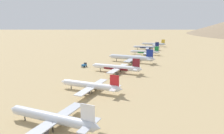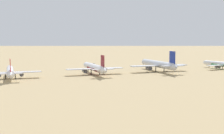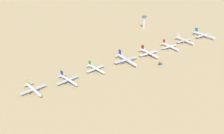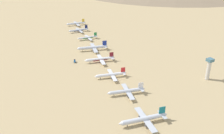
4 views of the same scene
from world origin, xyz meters
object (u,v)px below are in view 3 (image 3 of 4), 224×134
object	(u,v)px
parked_jet_3	(126,60)
parked_jet_0	(33,89)
parked_jet_1	(68,80)
parked_jet_7	(204,35)
service_truck	(160,64)
parked_jet_5	(170,46)
parked_jet_2	(96,69)
parked_jet_4	(149,53)
control_tower	(144,21)
parked_jet_6	(185,40)

from	to	relation	value
parked_jet_3	parked_jet_0	bearing A→B (deg)	-100.17
parked_jet_1	parked_jet_7	world-z (taller)	parked_jet_7
parked_jet_0	parked_jet_7	distance (m)	334.33
parked_jet_3	service_truck	bearing A→B (deg)	35.53
parked_jet_5	service_truck	xyz separation A→B (m)	(24.24, -64.17, -1.94)
parked_jet_1	parked_jet_5	world-z (taller)	parked_jet_5
parked_jet_2	parked_jet_4	xyz separation A→B (m)	(21.42, 95.36, 0.61)
parked_jet_2	parked_jet_3	distance (m)	52.42
parked_jet_1	service_truck	xyz separation A→B (m)	(55.19, 126.98, -1.76)
parked_jet_5	service_truck	distance (m)	68.62
parked_jet_0	parked_jet_2	distance (m)	91.40
parked_jet_2	parked_jet_5	world-z (taller)	parked_jet_5
parked_jet_3	parked_jet_5	xyz separation A→B (m)	(16.80, 93.48, -0.85)
parked_jet_2	parked_jet_3	xyz separation A→B (m)	(12.62, 50.87, 1.23)
parked_jet_4	parked_jet_7	size ratio (longest dim) A/B	0.90
parked_jet_2	parked_jet_7	world-z (taller)	parked_jet_7
parked_jet_7	control_tower	distance (m)	122.81
parked_jet_7	parked_jet_5	bearing A→B (deg)	-99.06
parked_jet_2	parked_jet_5	size ratio (longest dim) A/B	0.92
parked_jet_6	parked_jet_4	bearing A→B (deg)	-97.01
parked_jet_5	parked_jet_7	xyz separation A→B (m)	(15.07, 94.55, 0.75)
parked_jet_0	parked_jet_4	distance (m)	188.98
parked_jet_6	parked_jet_1	bearing A→B (deg)	-98.32
parked_jet_0	control_tower	size ratio (longest dim) A/B	1.49
parked_jet_2	parked_jet_6	distance (m)	190.57
service_truck	parked_jet_0	bearing A→B (deg)	-111.26
parked_jet_3	parked_jet_4	bearing A→B (deg)	78.81
control_tower	parked_jet_2	bearing A→B (deg)	-70.34
parked_jet_2	parked_jet_7	bearing A→B (deg)	79.45
parked_jet_7	control_tower	xyz separation A→B (m)	(-116.75, -36.60, 10.61)
parked_jet_6	control_tower	size ratio (longest dim) A/B	1.58
parked_jet_3	parked_jet_6	bearing A→B (deg)	81.62
control_tower	parked_jet_0	bearing A→B (deg)	-78.51
parked_jet_4	control_tower	world-z (taller)	control_tower
parked_jet_2	service_truck	xyz separation A→B (m)	(53.67, 80.18, -1.56)
parked_jet_2	parked_jet_5	bearing A→B (deg)	78.48
parked_jet_4	parked_jet_2	bearing A→B (deg)	-102.66
parked_jet_5	control_tower	world-z (taller)	control_tower
parked_jet_1	parked_jet_2	size ratio (longest dim) A/B	1.06
parked_jet_0	parked_jet_1	size ratio (longest dim) A/B	1.02
parked_jet_7	parked_jet_6	bearing A→B (deg)	-102.89
parked_jet_1	parked_jet_4	xyz separation A→B (m)	(22.95, 142.16, 0.41)
parked_jet_0	service_truck	world-z (taller)	parked_jet_0
parked_jet_2	parked_jet_3	world-z (taller)	parked_jet_3
parked_jet_1	parked_jet_3	size ratio (longest dim) A/B	0.81
parked_jet_3	parked_jet_4	distance (m)	45.36
parked_jet_2	parked_jet_6	size ratio (longest dim) A/B	0.88
service_truck	control_tower	xyz separation A→B (m)	(-125.92, 122.11, 13.30)
parked_jet_3	parked_jet_6	xyz separation A→B (m)	(20.17, 136.86, -0.62)
parked_jet_3	parked_jet_7	world-z (taller)	parked_jet_3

